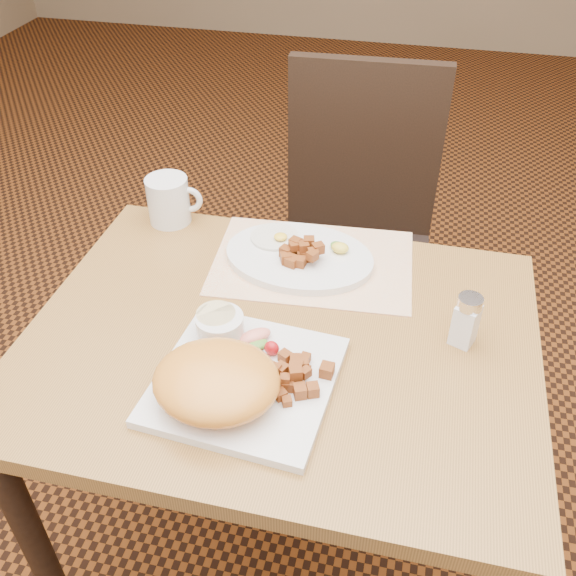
# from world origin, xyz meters

# --- Properties ---
(ground) EXTENTS (8.00, 8.00, 0.00)m
(ground) POSITION_xyz_m (0.00, 0.00, 0.00)
(ground) COLOR black
(ground) RESTS_ON ground
(table) EXTENTS (0.90, 0.70, 0.75)m
(table) POSITION_xyz_m (0.00, 0.00, 0.64)
(table) COLOR olive
(table) RESTS_ON ground
(chair_far) EXTENTS (0.44, 0.45, 0.97)m
(chair_far) POSITION_xyz_m (0.04, 0.70, 0.54)
(chair_far) COLOR black
(chair_far) RESTS_ON ground
(placemat) EXTENTS (0.42, 0.31, 0.00)m
(placemat) POSITION_xyz_m (0.01, 0.23, 0.75)
(placemat) COLOR white
(placemat) RESTS_ON table
(plate_square) EXTENTS (0.30, 0.30, 0.02)m
(plate_square) POSITION_xyz_m (-0.03, -0.13, 0.76)
(plate_square) COLOR silver
(plate_square) RESTS_ON table
(plate_oval) EXTENTS (0.32, 0.25, 0.02)m
(plate_oval) POSITION_xyz_m (-0.01, 0.22, 0.76)
(plate_oval) COLOR silver
(plate_oval) RESTS_ON placemat
(hollandaise_mound) EXTENTS (0.20, 0.18, 0.07)m
(hollandaise_mound) POSITION_xyz_m (-0.06, -0.18, 0.80)
(hollandaise_mound) COLOR orange
(hollandaise_mound) RESTS_ON plate_square
(ramekin) EXTENTS (0.08, 0.08, 0.05)m
(ramekin) POSITION_xyz_m (-0.10, -0.04, 0.79)
(ramekin) COLOR silver
(ramekin) RESTS_ON plate_square
(garnish_sq) EXTENTS (0.08, 0.07, 0.03)m
(garnish_sq) POSITION_xyz_m (-0.03, -0.05, 0.78)
(garnish_sq) COLOR #387223
(garnish_sq) RESTS_ON plate_square
(fried_egg) EXTENTS (0.10, 0.10, 0.02)m
(fried_egg) POSITION_xyz_m (-0.07, 0.27, 0.77)
(fried_egg) COLOR white
(fried_egg) RESTS_ON plate_oval
(garnish_ov) EXTENTS (0.05, 0.05, 0.02)m
(garnish_ov) POSITION_xyz_m (0.06, 0.25, 0.78)
(garnish_ov) COLOR #387223
(garnish_ov) RESTS_ON plate_oval
(salt_shaker) EXTENTS (0.05, 0.05, 0.10)m
(salt_shaker) POSITION_xyz_m (0.31, 0.06, 0.80)
(salt_shaker) COLOR white
(salt_shaker) RESTS_ON table
(coffee_mug) EXTENTS (0.12, 0.09, 0.10)m
(coffee_mug) POSITION_xyz_m (-0.32, 0.31, 0.80)
(coffee_mug) COLOR silver
(coffee_mug) RESTS_ON table
(home_fries_sq) EXTENTS (0.12, 0.11, 0.04)m
(home_fries_sq) POSITION_xyz_m (0.05, -0.12, 0.78)
(home_fries_sq) COLOR brown
(home_fries_sq) RESTS_ON plate_square
(home_fries_ov) EXTENTS (0.09, 0.08, 0.04)m
(home_fries_ov) POSITION_xyz_m (-0.01, 0.21, 0.79)
(home_fries_ov) COLOR brown
(home_fries_ov) RESTS_ON plate_oval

